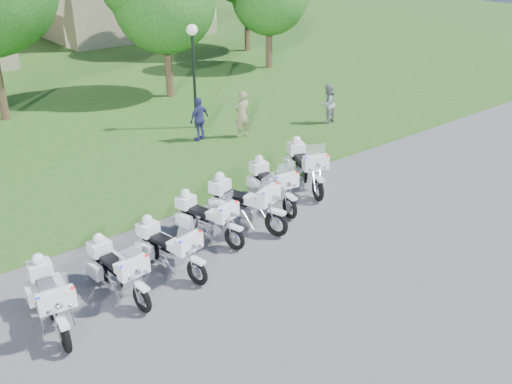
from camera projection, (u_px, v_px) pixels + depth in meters
ground at (282, 240)px, 15.24m from camera, size 100.00×100.00×0.00m
motorcycle_0 at (50, 297)px, 11.80m from camera, size 0.97×2.39×1.61m
motorcycle_1 at (117, 269)px, 12.80m from camera, size 0.86×2.29×1.54m
motorcycle_2 at (168, 247)px, 13.66m from camera, size 1.04×2.28×1.54m
motorcycle_3 at (206, 217)px, 15.04m from camera, size 1.12×2.25×1.54m
motorcycle_4 at (243, 202)px, 15.67m from camera, size 1.33×2.50×1.73m
motorcycle_5 at (272, 184)px, 16.86m from camera, size 1.02×2.40×1.62m
motorcycle_6 at (305, 165)px, 18.01m from camera, size 1.43×2.46×1.74m
lamp_post at (193, 51)px, 22.18m from camera, size 0.44×0.44×4.16m
building_east at (127, 6)px, 41.70m from camera, size 11.44×7.28×4.10m
bystander_a at (242, 114)px, 22.11m from camera, size 0.71×0.50×1.84m
bystander_b at (328, 104)px, 23.72m from camera, size 0.88×0.73×1.66m
bystander_c at (199, 119)px, 21.81m from camera, size 1.07×0.67×1.70m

